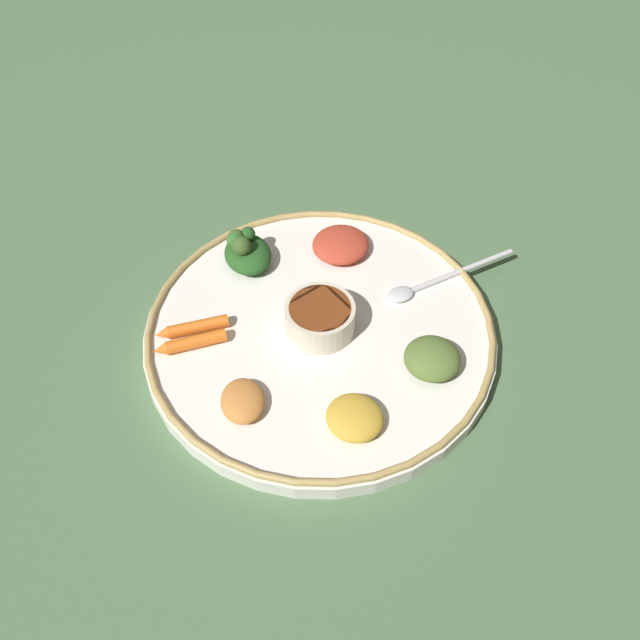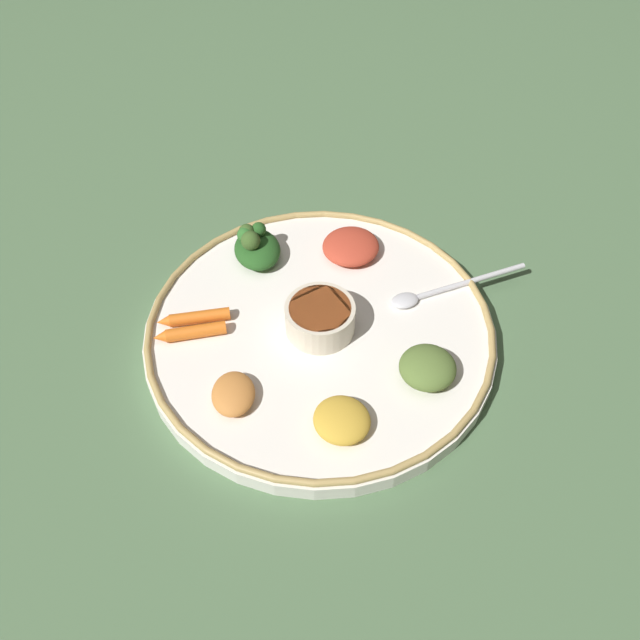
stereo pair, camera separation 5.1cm
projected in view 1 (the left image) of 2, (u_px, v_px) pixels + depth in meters
The scene contains 12 objects.
ground_plane at pixel (320, 340), 0.80m from camera, with size 2.40×2.40×0.00m, color #4C6B47.
platter at pixel (320, 334), 0.80m from camera, with size 0.41×0.41×0.02m, color white.
platter_rim at pixel (320, 327), 0.79m from camera, with size 0.40×0.40×0.01m, color tan.
center_bowl at pixel (320, 317), 0.77m from camera, with size 0.08×0.08×0.04m.
spoon at pixel (432, 282), 0.83m from camera, with size 0.18×0.05×0.01m.
greens_pile at pixel (246, 251), 0.84m from camera, with size 0.06×0.07×0.05m.
carrot_near_spoon at pixel (193, 328), 0.78m from camera, with size 0.08×0.02×0.01m.
carrot_outer at pixel (191, 343), 0.76m from camera, with size 0.08×0.02×0.02m.
mound_collards at pixel (432, 359), 0.74m from camera, with size 0.06×0.06×0.03m, color #567033.
mound_squash at pixel (243, 401), 0.71m from camera, with size 0.06×0.05×0.02m, color #C67A38.
mound_berbere_red at pixel (341, 245), 0.86m from camera, with size 0.07×0.07×0.02m, color #B73D28.
mound_lentil_yellow at pixel (352, 418), 0.70m from camera, with size 0.06×0.06×0.02m, color gold.
Camera 1 is at (-0.13, -0.48, 0.63)m, focal length 38.26 mm.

